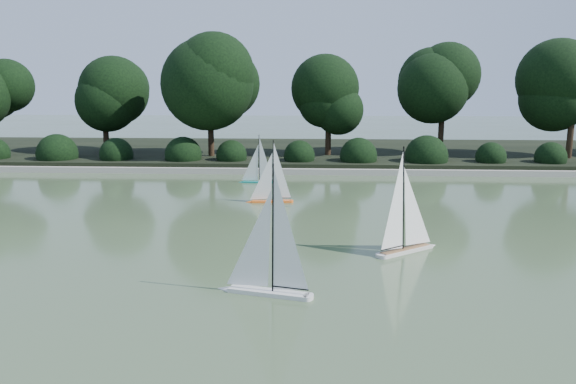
{
  "coord_description": "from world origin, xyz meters",
  "views": [
    {
      "loc": [
        0.66,
        -8.06,
        2.77
      ],
      "look_at": [
        0.09,
        2.53,
        0.7
      ],
      "focal_mm": 35.0,
      "sensor_mm": 36.0,
      "label": 1
    }
  ],
  "objects": [
    {
      "name": "shrub_hedge",
      "position": [
        0.0,
        9.9,
        0.45
      ],
      "size": [
        29.1,
        1.1,
        1.1
      ],
      "color": "black",
      "rests_on": "ground"
    },
    {
      "name": "sailboat_teal",
      "position": [
        -1.1,
        7.43,
        0.23
      ],
      "size": [
        1.06,
        0.25,
        1.44
      ],
      "color": "#12837B",
      "rests_on": "ground"
    },
    {
      "name": "sailboat_orange",
      "position": [
        -0.51,
        4.83,
        0.25
      ],
      "size": [
        1.15,
        0.27,
        1.56
      ],
      "color": "orange",
      "rests_on": "ground"
    },
    {
      "name": "sailboat_white_a",
      "position": [
        -0.08,
        -0.99,
        0.29
      ],
      "size": [
        1.36,
        0.53,
        1.87
      ],
      "color": "silver",
      "rests_on": "ground"
    },
    {
      "name": "tree_line",
      "position": [
        1.23,
        11.44,
        2.64
      ],
      "size": [
        26.31,
        3.93,
        4.39
      ],
      "color": "black",
      "rests_on": "ground"
    },
    {
      "name": "sailboat_white_b",
      "position": [
        2.21,
        1.07,
        0.29
      ],
      "size": [
        1.19,
        0.97,
        1.87
      ],
      "color": "beige",
      "rests_on": "ground"
    },
    {
      "name": "far_bank",
      "position": [
        0.0,
        13.0,
        0.15
      ],
      "size": [
        40.0,
        8.0,
        0.3
      ],
      "primitive_type": "cube",
      "color": "black",
      "rests_on": "ground"
    },
    {
      "name": "pond_coping",
      "position": [
        0.0,
        9.0,
        0.09
      ],
      "size": [
        40.0,
        0.35,
        0.18
      ],
      "primitive_type": "cube",
      "color": "gray",
      "rests_on": "ground"
    },
    {
      "name": "ground",
      "position": [
        0.0,
        0.0,
        0.0
      ],
      "size": [
        80.0,
        80.0,
        0.0
      ],
      "primitive_type": "plane",
      "color": "#374C2D",
      "rests_on": "ground"
    }
  ]
}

